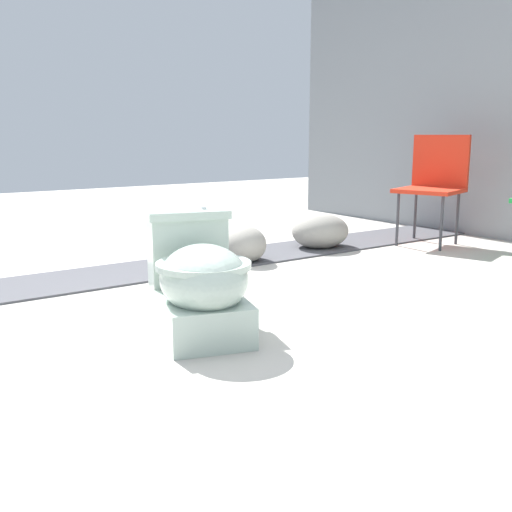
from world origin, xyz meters
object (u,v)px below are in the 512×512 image
at_px(toilet, 199,283).
at_px(boulder_far, 320,231).
at_px(boulder_near, 246,244).
at_px(folding_chair_left, 435,178).

height_order(toilet, boulder_far, toilet).
bearing_deg(toilet, boulder_near, 154.60).
height_order(folding_chair_left, boulder_far, folding_chair_left).
xyz_separation_m(toilet, boulder_far, (-1.17, 1.71, -0.09)).
relative_size(toilet, folding_chair_left, 0.85).
height_order(toilet, folding_chair_left, folding_chair_left).
bearing_deg(boulder_far, boulder_near, -83.48).
relative_size(boulder_near, boulder_far, 0.74).
distance_m(toilet, boulder_near, 1.46).
bearing_deg(boulder_near, boulder_far, 96.52).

